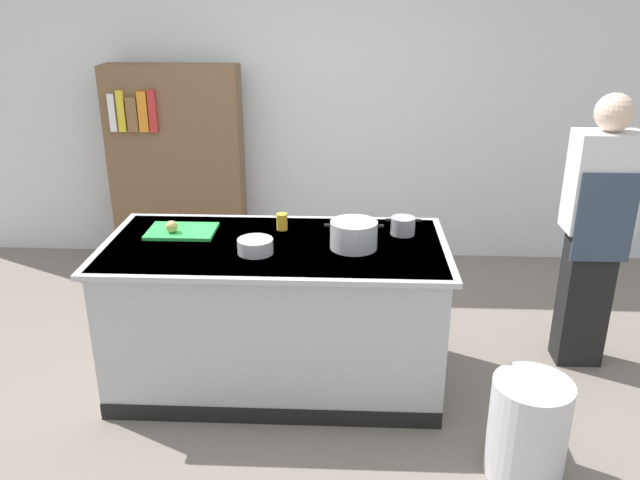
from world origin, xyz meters
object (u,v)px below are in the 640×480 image
stock_pot (354,235)px  bookshelf (177,168)px  mixing_bowl (255,246)px  juice_cup (282,222)px  trash_bin (528,428)px  onion (172,227)px  person_chef (595,228)px  sauce_pan (403,226)px

stock_pot → bookshelf: 2.36m
mixing_bowl → juice_cup: size_ratio=1.97×
trash_bin → bookshelf: size_ratio=0.31×
onion → bookshelf: bearing=103.5°
juice_cup → bookshelf: size_ratio=0.06×
onion → person_chef: bearing=4.6°
stock_pot → trash_bin: size_ratio=0.64×
mixing_bowl → person_chef: 2.05m
onion → stock_pot: bearing=-7.7°
person_chef → bookshelf: bearing=71.9°
bookshelf → juice_cup: bearing=-56.2°
juice_cup → trash_bin: juice_cup is taller
juice_cup → bookshelf: bookshelf is taller
sauce_pan → trash_bin: size_ratio=0.40×
onion → trash_bin: bearing=-24.5°
stock_pot → person_chef: (1.46, 0.35, -0.06)m
mixing_bowl → bookshelf: size_ratio=0.12×
sauce_pan → person_chef: size_ratio=0.12×
sauce_pan → juice_cup: (-0.72, 0.05, -0.00)m
stock_pot → juice_cup: size_ratio=3.31×
sauce_pan → trash_bin: (0.57, -0.96, -0.69)m
juice_cup → trash_bin: bearing=-38.0°
trash_bin → bookshelf: (-2.34, 2.57, 0.59)m
mixing_bowl → juice_cup: 0.39m
onion → juice_cup: bearing=11.8°
stock_pot → trash_bin: (0.86, -0.73, -0.72)m
juice_cup → bookshelf: bearing=123.8°
person_chef → trash_bin: bearing=159.7°
onion → stock_pot: 1.08m
onion → juice_cup: juice_cup is taller
stock_pot → mixing_bowl: bearing=-169.5°
stock_pot → trash_bin: bearing=-40.5°
person_chef → bookshelf: person_chef is taller
mixing_bowl → trash_bin: bearing=-24.3°
stock_pot → bookshelf: bearing=128.8°
sauce_pan → person_chef: person_chef is taller
sauce_pan → mixing_bowl: (-0.83, -0.33, -0.01)m
stock_pot → juice_cup: stock_pot is taller
sauce_pan → juice_cup: bearing=176.3°
sauce_pan → stock_pot: bearing=-141.8°
bookshelf → stock_pot: bearing=-51.2°
onion → mixing_bowl: 0.58m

